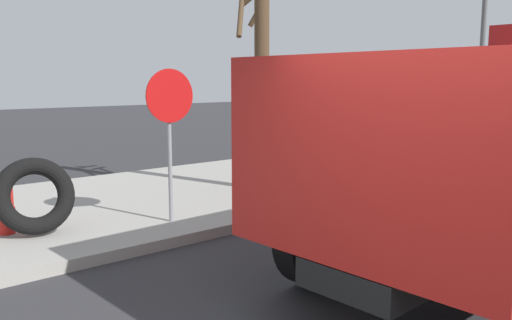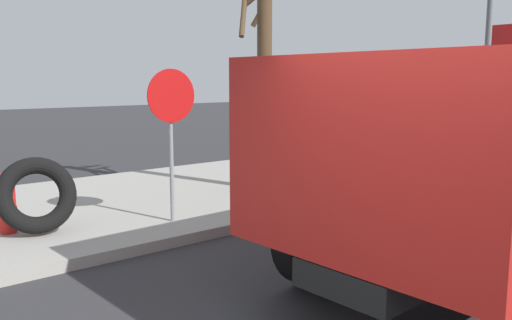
{
  "view_description": "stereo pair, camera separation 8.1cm",
  "coord_description": "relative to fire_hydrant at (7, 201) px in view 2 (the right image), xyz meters",
  "views": [
    {
      "loc": [
        -2.27,
        -1.89,
        2.21
      ],
      "look_at": [
        1.71,
        2.81,
        1.28
      ],
      "focal_mm": 37.48,
      "sensor_mm": 36.0,
      "label": 1
    },
    {
      "loc": [
        -2.21,
        -1.94,
        2.21
      ],
      "look_at": [
        1.71,
        2.81,
        1.28
      ],
      "focal_mm": 37.48,
      "sensor_mm": 36.0,
      "label": 2
    }
  ],
  "objects": [
    {
      "name": "fire_hydrant",
      "position": [
        0.0,
        0.0,
        0.0
      ],
      "size": [
        0.26,
        0.58,
        0.83
      ],
      "color": "red",
      "rests_on": "sidewalk_curb"
    },
    {
      "name": "street_light_pole",
      "position": [
        10.51,
        -1.11,
        2.15
      ],
      "size": [
        0.12,
        0.12,
        5.18
      ],
      "primitive_type": "cylinder",
      "color": "#595B5E",
      "rests_on": "sidewalk_curb"
    },
    {
      "name": "bare_tree",
      "position": [
        4.6,
        0.05,
        2.1
      ],
      "size": [
        1.29,
        1.38,
        4.85
      ],
      "color": "#4C3823",
      "rests_on": "sidewalk_curb"
    },
    {
      "name": "sidewalk_curb",
      "position": [
        0.33,
        0.9,
        -0.52
      ],
      "size": [
        36.0,
        5.0,
        0.15
      ],
      "primitive_type": "cube",
      "color": "#99968E",
      "rests_on": "ground"
    },
    {
      "name": "stop_sign",
      "position": [
        2.03,
        -0.91,
        1.09
      ],
      "size": [
        0.76,
        0.08,
        2.21
      ],
      "color": "gray",
      "rests_on": "sidewalk_curb"
    },
    {
      "name": "loose_tire",
      "position": [
        0.3,
        -0.3,
        0.08
      ],
      "size": [
        1.12,
        0.71,
        1.06
      ],
      "primitive_type": "torus",
      "rotation": [
        1.25,
        0.0,
        -0.17
      ],
      "color": "black",
      "rests_on": "sidewalk_curb"
    }
  ]
}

